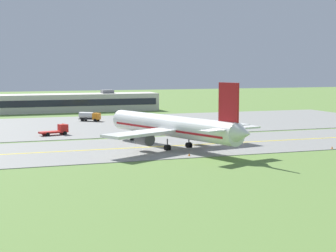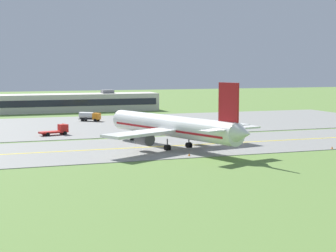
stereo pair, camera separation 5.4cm
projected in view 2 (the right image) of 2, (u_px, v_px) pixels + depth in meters
The scene contains 12 objects.
ground_plane at pixel (157, 147), 103.85m from camera, with size 500.00×500.00×0.00m, color olive.
taxiway_strip at pixel (157, 147), 103.85m from camera, with size 240.00×28.00×0.10m, color gray.
apron_pad at pixel (144, 123), 146.54m from camera, with size 140.00×52.00×0.10m, color gray.
taxiway_centreline at pixel (157, 147), 103.84m from camera, with size 220.00×0.60×0.01m, color yellow.
airplane_lead at pixel (173, 127), 101.75m from camera, with size 31.62×38.44×12.70m.
service_truck_baggage at pixel (136, 119), 144.66m from camera, with size 6.05×5.19×2.60m.
service_truck_fuel at pixel (58, 130), 121.73m from camera, with size 6.72×3.74×2.59m.
service_truck_catering at pixel (90, 116), 152.36m from camera, with size 6.05×5.21×2.65m.
terminal_building at pixel (75, 103), 185.85m from camera, with size 57.08×11.42×7.29m.
traffic_cone_near_edge at pixel (229, 134), 121.26m from camera, with size 0.44×0.44×0.60m, color orange.
traffic_cone_mid_edge at pixel (189, 155), 92.96m from camera, with size 0.44×0.44×0.60m, color orange.
traffic_cone_far_edge at pixel (332, 148), 100.98m from camera, with size 0.44×0.44×0.60m, color orange.
Camera 2 is at (-31.92, -97.74, 15.31)m, focal length 58.11 mm.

